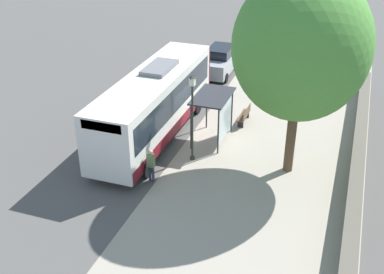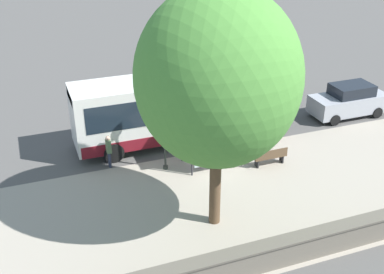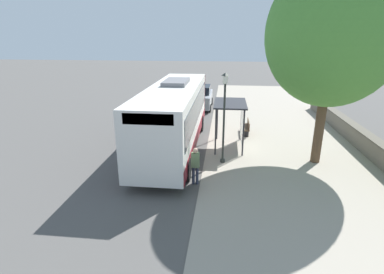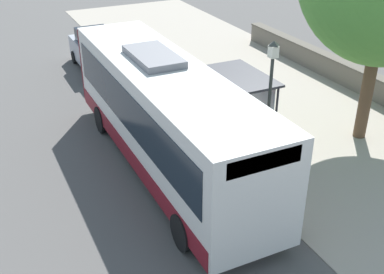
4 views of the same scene
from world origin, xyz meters
TOP-DOWN VIEW (x-y plane):
  - ground_plane at (0.00, 0.00)m, footprint 120.00×120.00m
  - sidewalk_plaza at (-4.50, 0.00)m, footprint 9.00×44.00m
  - stone_wall at (-8.55, 0.00)m, footprint 0.60×20.00m
  - bus at (1.78, 0.87)m, footprint 2.65×10.98m
  - bus_shelter at (-1.37, 0.37)m, footprint 1.72×2.84m
  - pedestrian at (0.20, 5.02)m, footprint 0.34×0.22m
  - bench at (-2.35, -2.18)m, footprint 0.40×1.67m
  - street_lamp_near at (-0.91, 2.60)m, footprint 0.28×0.28m
  - shade_tree at (-5.49, 2.03)m, footprint 5.80×5.80m
  - parked_car_behind_bus at (1.18, -9.20)m, footprint 1.92×4.47m

SIDE VIEW (x-z plane):
  - ground_plane at x=0.00m, z-range 0.00..0.00m
  - sidewalk_plaza at x=-4.50m, z-range 0.00..0.02m
  - bench at x=-2.35m, z-range 0.04..0.92m
  - stone_wall at x=-8.55m, z-range 0.01..1.05m
  - parked_car_behind_bus at x=1.18m, z-range -0.02..1.89m
  - pedestrian at x=0.20m, z-range 0.14..1.77m
  - bus at x=1.78m, z-range 0.06..3.75m
  - bus_shelter at x=-1.37m, z-range 0.84..3.40m
  - street_lamp_near at x=-0.91m, z-range 0.41..4.81m
  - shade_tree at x=-5.49m, z-range 1.42..10.67m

